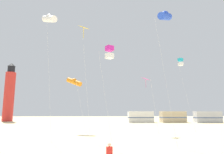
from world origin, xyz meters
TOP-DOWN VIEW (x-y plane):
  - kite_flyer_standing at (-0.99, 4.32)m, footprint 0.39×0.54m
  - kite_diamond_rainbow at (4.66, 18.94)m, footprint 2.19×2.19m
  - kite_tube_blue at (4.63, 10.08)m, footprint 2.13×2.42m
  - kite_box_cyan at (10.69, 21.65)m, footprint 2.21×1.61m
  - kite_tube_orange at (-5.36, 21.58)m, footprint 3.01×2.67m
  - kite_box_magenta at (-0.74, 9.60)m, footprint 1.39×1.39m
  - kite_tube_white at (-7.05, 12.77)m, footprint 2.15×2.36m
  - kite_diamond_gold at (-3.37, 12.97)m, footprint 1.55×1.55m
  - lighthouse_distant at (-27.72, 51.71)m, footprint 2.80×2.80m
  - rv_van_white at (8.77, 44.33)m, footprint 6.47×2.42m
  - rv_van_tan at (17.02, 43.78)m, footprint 6.60×2.83m
  - rv_van_silver at (25.33, 42.23)m, footprint 6.52×2.59m

SIDE VIEW (x-z plane):
  - kite_flyer_standing at x=-0.99m, z-range 0.03..1.19m
  - rv_van_white at x=8.77m, z-range -0.01..2.79m
  - rv_van_tan at x=17.02m, z-range -0.01..2.79m
  - rv_van_silver at x=25.33m, z-range -0.01..2.79m
  - kite_diamond_rainbow at x=4.66m, z-range 3.25..10.70m
  - kite_tube_orange at x=-5.36m, z-range 3.22..11.07m
  - lighthouse_distant at x=-27.72m, z-range -0.56..16.24m
  - kite_box_magenta at x=-0.74m, z-range 3.77..12.47m
  - kite_box_cyan at x=10.69m, z-range 4.86..15.77m
  - kite_diamond_gold at x=-3.37m, z-range 5.26..17.34m
  - kite_tube_blue at x=4.63m, z-range 5.64..18.32m
  - kite_tube_white at x=-7.05m, z-range 5.99..19.38m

